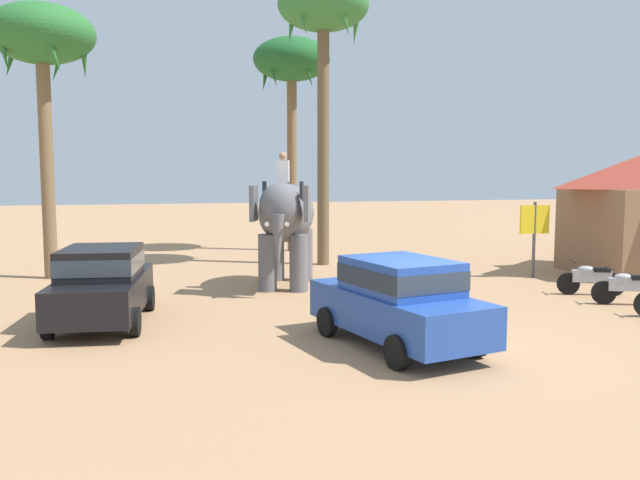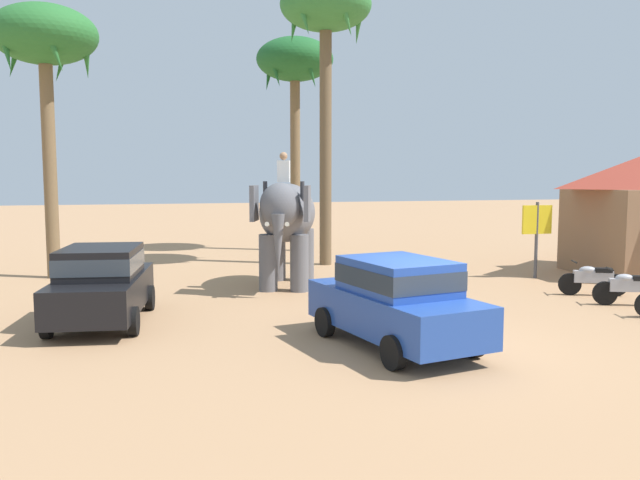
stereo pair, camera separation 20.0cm
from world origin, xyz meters
The scene contains 10 objects.
ground_plane centered at (0.00, 0.00, 0.00)m, with size 120.00×120.00×0.00m, color tan.
car_sedan_foreground centered at (-0.65, 0.34, 0.93)m, with size 2.56×4.37×1.70m.
car_parked_far_side centered at (-6.25, 3.75, 0.93)m, with size 2.23×4.27×1.70m.
elephant_with_mahout centered at (-1.42, 7.31, 1.99)m, with size 2.57×4.02×3.88m.
motorcycle_far_in_row centered at (6.40, 2.61, 0.46)m, with size 1.72×0.81×0.94m.
motorcycle_end_of_row centered at (6.36, 4.00, 0.46)m, with size 1.72×0.82×0.94m.
palm_tree_behind_elephant centered at (-8.27, 10.72, 7.26)m, with size 3.20×3.20×8.42m.
palm_tree_near_hut centered at (0.82, 11.56, 8.75)m, with size 3.20×3.20×10.04m.
palm_tree_left_of_road centered at (0.63, 16.02, 7.71)m, with size 3.20×3.20×8.90m.
signboard_yellow centered at (6.51, 7.03, 1.69)m, with size 1.00×0.10×2.40m.
Camera 2 is at (-4.98, -11.24, 3.33)m, focal length 36.81 mm.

